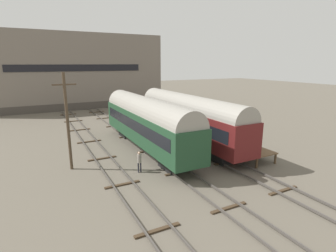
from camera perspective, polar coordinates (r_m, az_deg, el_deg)
name	(u,v)px	position (r m, az deg, el deg)	size (l,w,h in m)	color
ground_plane	(163,161)	(23.91, -1.08, -7.58)	(200.00, 200.00, 0.00)	#60594C
track_left	(111,169)	(22.31, -12.31, -9.11)	(2.60, 60.00, 0.26)	#4C4742
track_middle	(163,159)	(23.86, -1.08, -7.26)	(2.60, 60.00, 0.26)	#4C4742
track_right	(207,151)	(26.21, 8.39, -5.47)	(2.60, 60.00, 0.26)	#4C4742
train_car_green	(146,120)	(26.28, -4.70, 1.23)	(3.09, 17.48, 5.34)	black
train_car_maroon	(188,116)	(28.32, 4.37, 2.19)	(2.93, 18.20, 5.35)	black
station_platform	(220,138)	(28.36, 11.29, -2.48)	(2.51, 12.88, 1.00)	brown
bench	(205,126)	(30.85, 8.08, 0.04)	(1.40, 0.40, 0.91)	#2D4C33
person_worker	(139,160)	(21.27, -6.26, -7.36)	(0.32, 0.32, 1.75)	#282833
utility_pole	(67,121)	(22.41, -21.04, 1.10)	(1.80, 0.24, 7.95)	#473828
warehouse_building	(73,71)	(57.84, -19.96, 11.20)	(33.49, 12.99, 14.12)	#46403A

